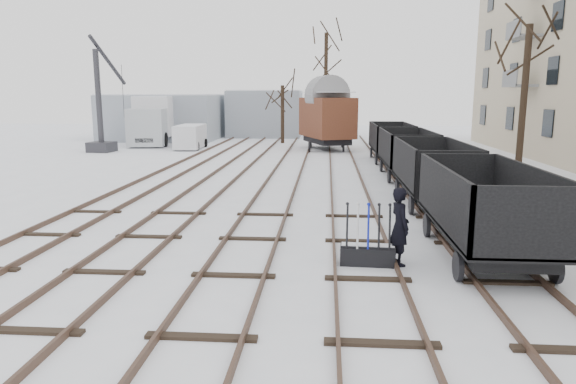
# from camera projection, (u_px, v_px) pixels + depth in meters

# --- Properties ---
(ground) EXTENTS (120.00, 120.00, 0.00)m
(ground) POSITION_uv_depth(u_px,v_px,m) (233.00, 277.00, 11.54)
(ground) COLOR white
(ground) RESTS_ON ground
(tracks) EXTENTS (13.90, 52.00, 0.16)m
(tracks) POSITION_uv_depth(u_px,v_px,m) (284.00, 178.00, 24.92)
(tracks) COLOR black
(tracks) RESTS_ON ground
(shed_left) EXTENTS (10.00, 8.00, 4.10)m
(shed_left) POSITION_uv_depth(u_px,v_px,m) (164.00, 117.00, 47.39)
(shed_left) COLOR #919BA3
(shed_left) RESTS_ON ground
(shed_right) EXTENTS (7.00, 6.00, 4.50)m
(shed_right) POSITION_uv_depth(u_px,v_px,m) (266.00, 113.00, 50.61)
(shed_right) COLOR #919BA3
(shed_right) RESTS_ON ground
(ground_frame) EXTENTS (1.32, 0.49, 1.49)m
(ground_frame) POSITION_uv_depth(u_px,v_px,m) (367.00, 253.00, 12.30)
(ground_frame) COLOR black
(ground_frame) RESTS_ON ground
(worker) EXTENTS (0.63, 0.79, 1.89)m
(worker) POSITION_uv_depth(u_px,v_px,m) (400.00, 226.00, 12.22)
(worker) COLOR black
(worker) RESTS_ON ground
(freight_wagon_a) EXTENTS (2.26, 5.64, 2.30)m
(freight_wagon_a) POSITION_uv_depth(u_px,v_px,m) (484.00, 223.00, 12.83)
(freight_wagon_a) COLOR black
(freight_wagon_a) RESTS_ON ground
(freight_wagon_b) EXTENTS (2.26, 5.64, 2.30)m
(freight_wagon_b) POSITION_uv_depth(u_px,v_px,m) (432.00, 181.00, 19.10)
(freight_wagon_b) COLOR black
(freight_wagon_b) RESTS_ON ground
(freight_wagon_c) EXTENTS (2.26, 5.64, 2.30)m
(freight_wagon_c) POSITION_uv_depth(u_px,v_px,m) (406.00, 160.00, 25.37)
(freight_wagon_c) COLOR black
(freight_wagon_c) RESTS_ON ground
(freight_wagon_d) EXTENTS (2.26, 5.64, 2.30)m
(freight_wagon_d) POSITION_uv_depth(u_px,v_px,m) (391.00, 147.00, 31.64)
(freight_wagon_d) COLOR black
(freight_wagon_d) RESTS_ON ground
(box_van_wagon) EXTENTS (4.63, 6.22, 4.24)m
(box_van_wagon) POSITION_uv_depth(u_px,v_px,m) (327.00, 116.00, 38.12)
(box_van_wagon) COLOR black
(box_van_wagon) RESTS_ON ground
(lorry) EXTENTS (3.49, 8.89, 3.94)m
(lorry) POSITION_uv_depth(u_px,v_px,m) (155.00, 119.00, 42.85)
(lorry) COLOR black
(lorry) RESTS_ON ground
(panel_van) EXTENTS (1.93, 4.16, 1.80)m
(panel_van) POSITION_uv_depth(u_px,v_px,m) (190.00, 136.00, 38.89)
(panel_van) COLOR silver
(panel_van) RESTS_ON ground
(crane) EXTENTS (1.79, 4.78, 8.10)m
(crane) POSITION_uv_depth(u_px,v_px,m) (101.00, 122.00, 36.67)
(crane) COLOR #2C2B30
(crane) RESTS_ON ground
(tree_near) EXTENTS (0.30, 0.30, 7.06)m
(tree_near) POSITION_uv_depth(u_px,v_px,m) (523.00, 106.00, 22.89)
(tree_near) COLOR black
(tree_near) RESTS_ON ground
(tree_far_left) EXTENTS (0.30, 0.30, 4.83)m
(tree_far_left) POSITION_uv_depth(u_px,v_px,m) (283.00, 114.00, 43.24)
(tree_far_left) COLOR black
(tree_far_left) RESTS_ON ground
(tree_far_right) EXTENTS (0.30, 0.30, 8.88)m
(tree_far_right) POSITION_uv_depth(u_px,v_px,m) (326.00, 90.00, 41.30)
(tree_far_right) COLOR black
(tree_far_right) RESTS_ON ground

